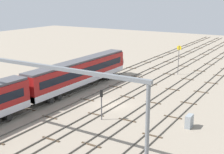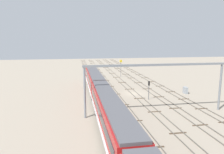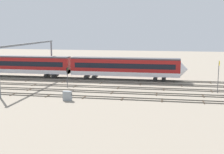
# 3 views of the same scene
# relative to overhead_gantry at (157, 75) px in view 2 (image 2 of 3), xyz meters

# --- Properties ---
(ground_plane) EXTENTS (189.35, 189.35, 0.00)m
(ground_plane) POSITION_rel_overhead_gantry_xyz_m (13.79, -0.13, -6.70)
(ground_plane) COLOR gray
(track_near_foreground) EXTENTS (173.35, 2.40, 0.16)m
(track_near_foreground) POSITION_rel_overhead_gantry_xyz_m (13.79, -9.14, -6.63)
(track_near_foreground) COLOR #59544C
(track_near_foreground) RESTS_ON ground
(track_second_near) EXTENTS (173.35, 2.40, 0.16)m
(track_second_near) POSITION_rel_overhead_gantry_xyz_m (13.79, -4.64, -6.63)
(track_second_near) COLOR #59544C
(track_second_near) RESTS_ON ground
(track_middle) EXTENTS (173.35, 2.40, 0.16)m
(track_middle) POSITION_rel_overhead_gantry_xyz_m (13.79, -0.13, -6.63)
(track_middle) COLOR #59544C
(track_middle) RESTS_ON ground
(track_second_far) EXTENTS (173.35, 2.40, 0.16)m
(track_second_far) POSITION_rel_overhead_gantry_xyz_m (13.79, 4.37, -6.63)
(track_second_far) COLOR #59544C
(track_second_far) RESTS_ON ground
(track_with_train) EXTENTS (173.35, 2.40, 0.16)m
(track_with_train) POSITION_rel_overhead_gantry_xyz_m (13.79, 8.87, -6.63)
(track_with_train) COLOR #59544C
(track_with_train) RESTS_ON ground
(overhead_gantry) EXTENTS (0.40, 24.29, 8.50)m
(overhead_gantry) POSITION_rel_overhead_gantry_xyz_m (0.00, 0.00, 0.00)
(overhead_gantry) COLOR slate
(overhead_gantry) RESTS_ON ground
(speed_sign_near_foreground) EXTENTS (0.14, 0.93, 5.82)m
(speed_sign_near_foreground) POSITION_rel_overhead_gantry_xyz_m (36.25, -1.75, -2.96)
(speed_sign_near_foreground) COLOR #4C4C51
(speed_sign_near_foreground) RESTS_ON ground
(signal_light_trackside_departure) EXTENTS (0.31, 0.32, 3.92)m
(signal_light_trackside_departure) POSITION_rel_overhead_gantry_xyz_m (8.39, -1.74, -4.11)
(signal_light_trackside_departure) COLOR #4C4C51
(signal_light_trackside_departure) RESTS_ON ground
(relay_cabinet) EXTENTS (1.39, 0.66, 1.55)m
(relay_cabinet) POSITION_rel_overhead_gantry_xyz_m (11.75, -11.90, -5.92)
(relay_cabinet) COLOR gray
(relay_cabinet) RESTS_ON ground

